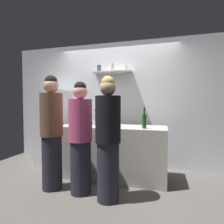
{
  "coord_description": "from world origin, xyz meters",
  "views": [
    {
      "loc": [
        0.97,
        -2.63,
        1.31
      ],
      "look_at": [
        0.08,
        0.52,
        1.16
      ],
      "focal_mm": 29.81,
      "sensor_mm": 36.0,
      "label": 1
    }
  ],
  "objects_px": {
    "person_blonde": "(108,139)",
    "person_pink_top": "(81,139)",
    "baking_pan": "(85,123)",
    "wine_bottle_amber_glass": "(117,120)",
    "water_bottle_plastic": "(85,121)",
    "person_brown_jacket": "(52,133)",
    "refrigerator": "(54,128)",
    "utensil_holder": "(98,123)",
    "wine_bottle_green_glass": "(144,121)",
    "wine_bottle_pale_glass": "(95,120)"
  },
  "relations": [
    {
      "from": "person_blonde",
      "to": "person_pink_top",
      "type": "relative_size",
      "value": 1.03
    },
    {
      "from": "baking_pan",
      "to": "wine_bottle_amber_glass",
      "type": "relative_size",
      "value": 1.03
    },
    {
      "from": "water_bottle_plastic",
      "to": "person_pink_top",
      "type": "xyz_separation_m",
      "value": [
        0.14,
        -0.47,
        -0.21
      ]
    },
    {
      "from": "person_brown_jacket",
      "to": "baking_pan",
      "type": "bearing_deg",
      "value": -56.96
    },
    {
      "from": "refrigerator",
      "to": "person_pink_top",
      "type": "bearing_deg",
      "value": -42.65
    },
    {
      "from": "baking_pan",
      "to": "wine_bottle_amber_glass",
      "type": "xyz_separation_m",
      "value": [
        0.68,
        -0.22,
        0.1
      ]
    },
    {
      "from": "person_pink_top",
      "to": "person_brown_jacket",
      "type": "relative_size",
      "value": 0.94
    },
    {
      "from": "wine_bottle_amber_glass",
      "to": "person_brown_jacket",
      "type": "bearing_deg",
      "value": -144.68
    },
    {
      "from": "person_pink_top",
      "to": "utensil_holder",
      "type": "bearing_deg",
      "value": -10.12
    },
    {
      "from": "refrigerator",
      "to": "wine_bottle_green_glass",
      "type": "xyz_separation_m",
      "value": [
        1.97,
        -0.48,
        0.24
      ]
    },
    {
      "from": "wine_bottle_amber_glass",
      "to": "person_blonde",
      "type": "bearing_deg",
      "value": -84.8
    },
    {
      "from": "wine_bottle_green_glass",
      "to": "person_pink_top",
      "type": "relative_size",
      "value": 0.21
    },
    {
      "from": "wine_bottle_amber_glass",
      "to": "person_brown_jacket",
      "type": "distance_m",
      "value": 1.08
    },
    {
      "from": "utensil_holder",
      "to": "wine_bottle_amber_glass",
      "type": "bearing_deg",
      "value": 19.05
    },
    {
      "from": "person_blonde",
      "to": "person_pink_top",
      "type": "xyz_separation_m",
      "value": [
        -0.45,
        0.09,
        -0.03
      ]
    },
    {
      "from": "wine_bottle_green_glass",
      "to": "water_bottle_plastic",
      "type": "relative_size",
      "value": 1.48
    },
    {
      "from": "refrigerator",
      "to": "person_brown_jacket",
      "type": "bearing_deg",
      "value": -58.27
    },
    {
      "from": "wine_bottle_green_glass",
      "to": "person_blonde",
      "type": "xyz_separation_m",
      "value": [
        -0.41,
        -0.64,
        -0.21
      ]
    },
    {
      "from": "refrigerator",
      "to": "person_blonde",
      "type": "height_order",
      "value": "person_blonde"
    },
    {
      "from": "wine_bottle_pale_glass",
      "to": "person_brown_jacket",
      "type": "xyz_separation_m",
      "value": [
        -0.46,
        -0.66,
        -0.15
      ]
    },
    {
      "from": "utensil_holder",
      "to": "wine_bottle_pale_glass",
      "type": "bearing_deg",
      "value": 126.57
    },
    {
      "from": "wine_bottle_amber_glass",
      "to": "water_bottle_plastic",
      "type": "bearing_deg",
      "value": -163.53
    },
    {
      "from": "water_bottle_plastic",
      "to": "person_blonde",
      "type": "height_order",
      "value": "person_blonde"
    },
    {
      "from": "wine_bottle_amber_glass",
      "to": "person_brown_jacket",
      "type": "height_order",
      "value": "person_brown_jacket"
    },
    {
      "from": "utensil_holder",
      "to": "wine_bottle_green_glass",
      "type": "bearing_deg",
      "value": 1.34
    },
    {
      "from": "wine_bottle_green_glass",
      "to": "water_bottle_plastic",
      "type": "height_order",
      "value": "wine_bottle_green_glass"
    },
    {
      "from": "refrigerator",
      "to": "wine_bottle_green_glass",
      "type": "distance_m",
      "value": 2.05
    },
    {
      "from": "wine_bottle_pale_glass",
      "to": "water_bottle_plastic",
      "type": "distance_m",
      "value": 0.23
    },
    {
      "from": "baking_pan",
      "to": "person_brown_jacket",
      "type": "height_order",
      "value": "person_brown_jacket"
    },
    {
      "from": "baking_pan",
      "to": "wine_bottle_pale_glass",
      "type": "distance_m",
      "value": 0.33
    },
    {
      "from": "wine_bottle_green_glass",
      "to": "person_blonde",
      "type": "height_order",
      "value": "person_blonde"
    },
    {
      "from": "wine_bottle_amber_glass",
      "to": "water_bottle_plastic",
      "type": "distance_m",
      "value": 0.54
    },
    {
      "from": "utensil_holder",
      "to": "baking_pan",
      "type": "bearing_deg",
      "value": 139.94
    },
    {
      "from": "wine_bottle_pale_glass",
      "to": "person_blonde",
      "type": "relative_size",
      "value": 0.17
    },
    {
      "from": "utensil_holder",
      "to": "person_pink_top",
      "type": "xyz_separation_m",
      "value": [
        -0.08,
        -0.53,
        -0.17
      ]
    },
    {
      "from": "utensil_holder",
      "to": "water_bottle_plastic",
      "type": "bearing_deg",
      "value": -167.12
    },
    {
      "from": "baking_pan",
      "to": "water_bottle_plastic",
      "type": "relative_size",
      "value": 1.49
    },
    {
      "from": "utensil_holder",
      "to": "wine_bottle_amber_glass",
      "type": "distance_m",
      "value": 0.32
    },
    {
      "from": "utensil_holder",
      "to": "water_bottle_plastic",
      "type": "relative_size",
      "value": 0.97
    },
    {
      "from": "wine_bottle_pale_glass",
      "to": "water_bottle_plastic",
      "type": "xyz_separation_m",
      "value": [
        -0.11,
        -0.2,
        -0.01
      ]
    },
    {
      "from": "baking_pan",
      "to": "person_pink_top",
      "type": "bearing_deg",
      "value": -70.66
    },
    {
      "from": "refrigerator",
      "to": "wine_bottle_amber_glass",
      "type": "distance_m",
      "value": 1.57
    },
    {
      "from": "wine_bottle_pale_glass",
      "to": "utensil_holder",
      "type": "bearing_deg",
      "value": -53.43
    },
    {
      "from": "wine_bottle_pale_glass",
      "to": "person_pink_top",
      "type": "distance_m",
      "value": 0.71
    },
    {
      "from": "refrigerator",
      "to": "utensil_holder",
      "type": "height_order",
      "value": "refrigerator"
    },
    {
      "from": "refrigerator",
      "to": "person_pink_top",
      "type": "xyz_separation_m",
      "value": [
        1.11,
        -1.03,
        0.01
      ]
    },
    {
      "from": "baking_pan",
      "to": "wine_bottle_amber_glass",
      "type": "height_order",
      "value": "wine_bottle_amber_glass"
    },
    {
      "from": "water_bottle_plastic",
      "to": "person_blonde",
      "type": "bearing_deg",
      "value": -44.18
    },
    {
      "from": "person_pink_top",
      "to": "refrigerator",
      "type": "bearing_deg",
      "value": 46.23
    },
    {
      "from": "wine_bottle_amber_glass",
      "to": "wine_bottle_pale_glass",
      "type": "bearing_deg",
      "value": 173.74
    }
  ]
}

